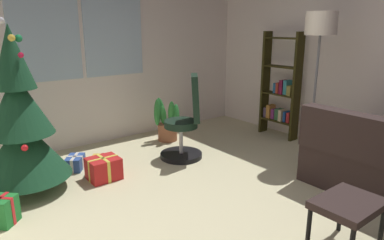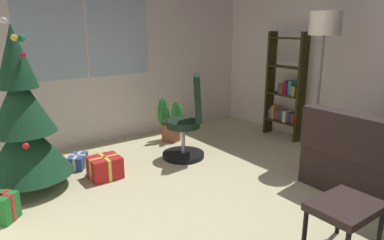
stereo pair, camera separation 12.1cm
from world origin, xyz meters
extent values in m
cube|color=beige|center=(0.00, 0.00, -0.05)|extent=(4.80, 5.56, 0.10)
cube|color=silver|center=(0.00, 2.83, 1.45)|extent=(4.80, 0.10, 2.90)
cube|color=silver|center=(-0.84, 2.77, 1.59)|extent=(0.90, 0.03, 1.20)
cube|color=silver|center=(0.12, 2.77, 1.59)|extent=(0.90, 0.03, 1.20)
cube|color=#2D211E|center=(1.50, 0.05, 0.53)|extent=(0.95, 0.15, 0.20)
cube|color=#2D211E|center=(0.21, -0.89, 0.40)|extent=(0.53, 0.40, 0.06)
cylinder|color=black|center=(0.44, -1.06, 0.19)|extent=(0.04, 0.04, 0.37)
cylinder|color=black|center=(-0.03, -0.72, 0.19)|extent=(0.04, 0.04, 0.37)
cylinder|color=black|center=(0.44, -0.72, 0.19)|extent=(0.04, 0.04, 0.37)
cylinder|color=#4C331E|center=(-1.47, 1.74, 0.08)|extent=(0.12, 0.12, 0.16)
cone|color=#164026|center=(-1.47, 1.74, 0.48)|extent=(0.92, 0.92, 0.64)
cone|color=#164026|center=(-1.47, 1.74, 0.95)|extent=(0.66, 0.66, 0.64)
cone|color=#164026|center=(-1.47, 1.74, 1.42)|extent=(0.40, 0.40, 0.64)
sphere|color=red|center=(-1.53, 1.41, 0.59)|extent=(0.06, 0.06, 0.06)
sphere|color=gold|center=(-1.47, 1.63, 1.60)|extent=(0.07, 0.07, 0.07)
sphere|color=silver|center=(-1.52, 1.70, 1.76)|extent=(0.06, 0.06, 0.06)
sphere|color=blue|center=(-1.32, 1.87, 1.18)|extent=(0.08, 0.08, 0.08)
sphere|color=#1E8C4C|center=(-1.38, 1.79, 1.59)|extent=(0.08, 0.08, 0.08)
sphere|color=#B21433|center=(-1.41, 1.61, 1.44)|extent=(0.05, 0.05, 0.05)
cube|color=red|center=(-0.71, 1.51, 0.13)|extent=(0.35, 0.31, 0.25)
cube|color=#EAD84C|center=(-0.71, 1.51, 0.13)|extent=(0.35, 0.04, 0.26)
cube|color=#EAD84C|center=(-0.71, 1.51, 0.13)|extent=(0.04, 0.31, 0.26)
cube|color=#1E722D|center=(-1.82, 1.17, 0.13)|extent=(0.30, 0.30, 0.25)
cube|color=red|center=(-1.82, 1.17, 0.13)|extent=(0.19, 0.18, 0.26)
cube|color=red|center=(-1.82, 1.17, 0.13)|extent=(0.18, 0.18, 0.26)
cube|color=gold|center=(-0.68, 1.67, 0.10)|extent=(0.37, 0.39, 0.20)
cube|color=#B21919|center=(-0.68, 1.67, 0.10)|extent=(0.21, 0.17, 0.20)
cube|color=#B21919|center=(-0.68, 1.67, 0.10)|extent=(0.22, 0.28, 0.20)
cube|color=#2D4C99|center=(-0.87, 1.99, 0.08)|extent=(0.32, 0.34, 0.16)
cube|color=silver|center=(-0.87, 1.99, 0.08)|extent=(0.20, 0.26, 0.17)
cube|color=silver|center=(-0.87, 1.99, 0.08)|extent=(0.18, 0.14, 0.17)
cylinder|color=black|center=(0.39, 1.51, 0.03)|extent=(0.56, 0.56, 0.06)
cylinder|color=#B2B2B7|center=(0.39, 1.51, 0.26)|extent=(0.05, 0.05, 0.41)
cylinder|color=black|center=(0.39, 1.51, 0.47)|extent=(0.44, 0.44, 0.09)
cube|color=black|center=(0.54, 1.39, 0.81)|extent=(0.33, 0.38, 0.60)
cube|color=#2E290E|center=(2.18, 1.02, 0.81)|extent=(0.18, 0.04, 1.63)
cube|color=#2E290E|center=(2.18, 1.62, 0.81)|extent=(0.18, 0.04, 1.63)
cube|color=#2E290E|center=(2.18, 1.32, 0.25)|extent=(0.18, 0.56, 0.02)
cube|color=#2E290E|center=(2.18, 1.32, 0.68)|extent=(0.18, 0.56, 0.02)
cube|color=#2E290E|center=(2.18, 1.32, 1.10)|extent=(0.18, 0.56, 0.02)
cube|color=#2E290E|center=(2.18, 1.32, 1.53)|extent=(0.18, 0.56, 0.02)
cube|color=#A62327|center=(2.20, 1.11, 0.34)|extent=(0.14, 0.06, 0.16)
cube|color=navy|center=(2.20, 1.18, 0.34)|extent=(0.14, 0.04, 0.16)
cube|color=beige|center=(2.19, 1.25, 0.35)|extent=(0.16, 0.06, 0.18)
cube|color=#305F39|center=(2.20, 1.33, 0.35)|extent=(0.14, 0.08, 0.18)
cube|color=#792C6C|center=(2.20, 1.42, 0.34)|extent=(0.13, 0.06, 0.16)
cube|color=#B37630|center=(2.19, 1.49, 0.37)|extent=(0.16, 0.07, 0.21)
cube|color=#51425D|center=(2.20, 1.56, 0.34)|extent=(0.15, 0.05, 0.16)
cube|color=olive|center=(2.19, 1.12, 0.76)|extent=(0.16, 0.07, 0.15)
cube|color=teal|center=(2.20, 1.21, 0.80)|extent=(0.14, 0.06, 0.22)
cube|color=maroon|center=(2.19, 1.27, 0.80)|extent=(0.16, 0.06, 0.21)
cube|color=#A32F1F|center=(2.19, 1.34, 0.77)|extent=(0.15, 0.05, 0.17)
cube|color=navy|center=(2.19, 1.39, 0.77)|extent=(0.15, 0.05, 0.16)
cylinder|color=slate|center=(1.76, 0.46, 0.01)|extent=(0.28, 0.28, 0.03)
cylinder|color=slate|center=(1.76, 0.46, 0.81)|extent=(0.03, 0.03, 1.57)
cylinder|color=#F2E3CD|center=(1.76, 0.46, 1.74)|extent=(0.38, 0.38, 0.28)
cylinder|color=#98593B|center=(0.66, 2.22, 0.13)|extent=(0.29, 0.29, 0.26)
ellipsoid|color=#2A7832|center=(0.51, 2.25, 0.46)|extent=(0.15, 0.15, 0.42)
ellipsoid|color=#2A7832|center=(0.59, 2.23, 0.41)|extent=(0.16, 0.14, 0.32)
ellipsoid|color=#2A7832|center=(0.64, 2.34, 0.46)|extent=(0.18, 0.17, 0.42)
ellipsoid|color=#2A7832|center=(0.69, 2.15, 0.45)|extent=(0.19, 0.24, 0.41)
ellipsoid|color=#2A7832|center=(0.75, 2.12, 0.41)|extent=(0.19, 0.21, 0.33)
camera|label=1|loc=(-2.20, -2.03, 1.71)|focal=32.53mm
camera|label=2|loc=(-2.10, -2.10, 1.71)|focal=32.53mm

